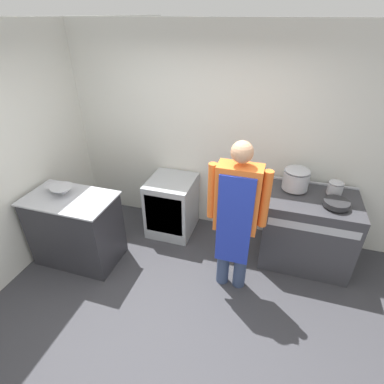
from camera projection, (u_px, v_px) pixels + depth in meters
The scene contains 12 objects.
ground_plane at pixel (164, 319), 3.12m from camera, with size 14.00×14.00×0.00m, color #38383D.
wall_back at pixel (211, 136), 3.92m from camera, with size 8.00×0.05×2.70m.
wall_left at pixel (43, 142), 3.73m from camera, with size 0.05×8.00×2.70m.
prep_counter at pixel (76, 229), 3.68m from camera, with size 1.04×0.62×0.91m.
stove at pixel (307, 229), 3.67m from camera, with size 1.04×0.74×0.93m.
fridge_unit at pixel (172, 206), 4.21m from camera, with size 0.61×0.65×0.81m.
person_cook at pixel (236, 213), 3.02m from camera, with size 0.61×0.24×1.77m.
mixing_bowl at pixel (63, 191), 3.47m from camera, with size 0.26×0.26×0.11m.
small_bowl at pixel (53, 188), 3.55m from camera, with size 0.17×0.17×0.08m.
stock_pot at pixel (296, 178), 3.52m from camera, with size 0.30×0.30×0.26m.
saute_pan at pixel (336, 203), 3.25m from camera, with size 0.28×0.28×0.06m.
sauce_pot at pixel (335, 188), 3.44m from camera, with size 0.17×0.17×0.16m.
Camera 1 is at (0.87, -1.82, 2.74)m, focal length 28.00 mm.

